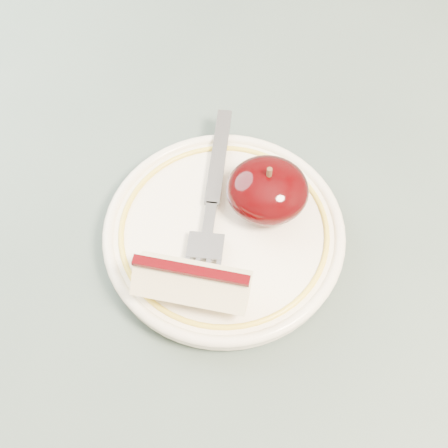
# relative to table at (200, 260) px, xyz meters

# --- Properties ---
(table) EXTENTS (0.90, 0.90, 0.75)m
(table) POSITION_rel_table_xyz_m (0.00, 0.00, 0.00)
(table) COLOR brown
(table) RESTS_ON ground
(plate) EXTENTS (0.19, 0.19, 0.02)m
(plate) POSITION_rel_table_xyz_m (0.03, -0.03, 0.10)
(plate) COLOR #F1E6CA
(plate) RESTS_ON table
(apple_half) EXTENTS (0.06, 0.06, 0.05)m
(apple_half) POSITION_rel_table_xyz_m (0.06, 0.00, 0.13)
(apple_half) COLOR black
(apple_half) RESTS_ON plate
(apple_wedge) EXTENTS (0.08, 0.04, 0.04)m
(apple_wedge) POSITION_rel_table_xyz_m (0.01, -0.08, 0.12)
(apple_wedge) COLOR beige
(apple_wedge) RESTS_ON plate
(fork) EXTENTS (0.03, 0.18, 0.00)m
(fork) POSITION_rel_table_xyz_m (0.01, -0.01, 0.11)
(fork) COLOR gray
(fork) RESTS_ON plate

